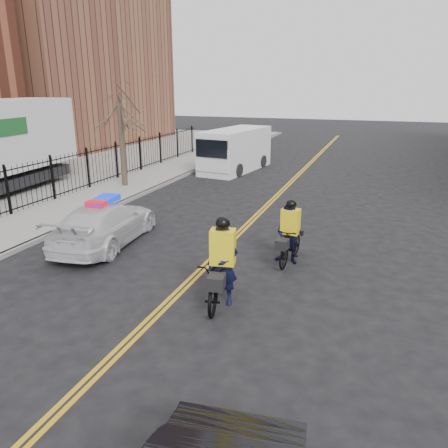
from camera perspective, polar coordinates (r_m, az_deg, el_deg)
The scene contains 12 objects.
ground at distance 10.87m, azimuth -6.78°, elevation -9.69°, with size 120.00×120.00×0.00m, color black.
center_line_left at distance 17.89m, azimuth 4.45°, elevation 1.53°, with size 0.10×60.00×0.01m, color gold.
center_line_right at distance 17.85m, azimuth 4.95°, elevation 1.48°, with size 0.10×60.00×0.01m, color gold.
sidewalk at distance 21.01m, azimuth -15.45°, elevation 3.58°, with size 3.00×60.00×0.15m, color gray.
curb at distance 20.20m, azimuth -11.95°, elevation 3.29°, with size 0.20×60.00×0.15m, color gray.
iron_fence at distance 21.71m, azimuth -18.91°, elevation 6.21°, with size 0.12×28.00×2.00m, color black, non-canonical shape.
warehouse_far at distance 42.65m, azimuth -21.42°, elevation 19.31°, with size 14.00×18.00×14.00m, color brown.
street_tree at distance 22.19m, azimuth -13.40°, elevation 13.53°, with size 3.20×3.20×4.80m.
police_cruiser at distance 14.65m, azimuth -15.25°, elevation 0.08°, with size 2.47×4.95×1.54m.
cargo_van at distance 26.52m, azimuth 1.37°, elevation 9.55°, with size 2.95×6.14×2.47m.
cyclist_near at distance 10.29m, azimuth -0.17°, elevation -6.54°, with size 1.12×2.30×2.16m.
cyclist_far at distance 12.74m, azimuth 8.56°, elevation -1.85°, with size 0.92×1.94×1.91m.
Camera 1 is at (4.46, -8.57, 4.98)m, focal length 35.00 mm.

